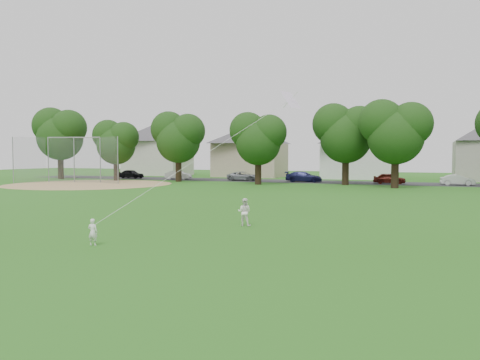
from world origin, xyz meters
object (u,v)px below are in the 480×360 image
at_px(older_boy, 244,212).
at_px(baseball_backstop, 72,160).
at_px(kite, 207,153).
at_px(toddler, 93,232).

height_order(older_boy, baseball_backstop, baseball_backstop).
relative_size(kite, baseball_backstop, 0.97).
bearing_deg(older_boy, kite, 60.18).
bearing_deg(toddler, older_boy, -128.91).
relative_size(older_boy, kite, 0.11).
bearing_deg(kite, older_boy, 63.60).
bearing_deg(older_boy, toddler, 58.64).
xyz_separation_m(toddler, kite, (2.39, 4.38, 2.81)).
height_order(older_boy, kite, kite).
relative_size(toddler, kite, 0.09).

